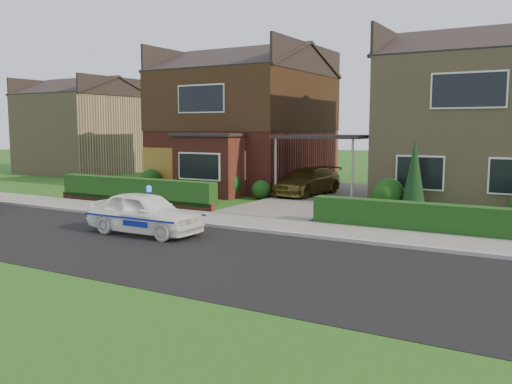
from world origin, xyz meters
The scene contains 23 objects.
ground centered at (0.00, 0.00, 0.00)m, with size 120.00×120.00×0.00m, color #194712.
road centered at (0.00, 0.00, 0.00)m, with size 60.00×6.00×0.02m, color black.
kerb centered at (0.00, 3.05, 0.06)m, with size 60.00×0.16×0.12m, color #9E9993.
sidewalk centered at (0.00, 4.10, 0.05)m, with size 60.00×2.00×0.10m, color slate.
driveway centered at (0.00, 11.00, 0.06)m, with size 3.80×12.00×0.12m, color #666059.
house_left centered at (-5.78, 13.90, 3.81)m, with size 7.50×9.53×7.25m.
house_right centered at (5.80, 13.99, 3.66)m, with size 7.50×8.06×7.25m.
carport_link centered at (0.00, 10.95, 2.66)m, with size 3.80×3.00×2.77m.
garage_door centered at (-8.25, 9.96, 1.05)m, with size 2.20×0.10×2.10m, color brown.
dwarf_wall centered at (-5.80, 5.30, 0.18)m, with size 7.70×0.25×0.36m, color maroon.
hedge_left centered at (-5.80, 5.45, 0.00)m, with size 7.50×0.55×0.90m, color #143310.
hedge_right centered at (5.80, 5.35, 0.00)m, with size 7.50×0.55×0.80m, color #143310.
shrub_left_far centered at (-8.50, 9.50, 0.54)m, with size 1.08×1.08×1.08m, color #143310.
shrub_left_mid centered at (-4.00, 9.30, 0.66)m, with size 1.32×1.32×1.32m, color #143310.
shrub_left_near centered at (-2.40, 9.60, 0.42)m, with size 0.84×0.84×0.84m, color #143310.
shrub_right_near centered at (3.20, 9.40, 0.60)m, with size 1.20×1.20×1.20m, color #143310.
conifer_a centered at (4.20, 9.20, 1.30)m, with size 0.90×0.90×2.60m, color black.
neighbour_left centered at (-20.00, 16.00, 2.60)m, with size 6.50×7.00×5.20m, color #927D59.
police_car centered at (-1.55, 1.20, 0.61)m, with size 3.31×3.60×1.39m.
driveway_car centered at (-1.00, 11.27, 0.71)m, with size 1.66×4.08×1.18m, color brown.
potted_plant_a centered at (-9.00, 7.89, 0.38)m, with size 0.40×0.27×0.75m, color gray.
potted_plant_b centered at (-3.63, 7.53, 0.42)m, with size 0.38×0.47×0.85m, color gray.
potted_plant_c centered at (-5.53, 6.00, 0.43)m, with size 0.48×0.48×0.86m, color gray.
Camera 1 is at (8.97, -10.62, 3.09)m, focal length 38.00 mm.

